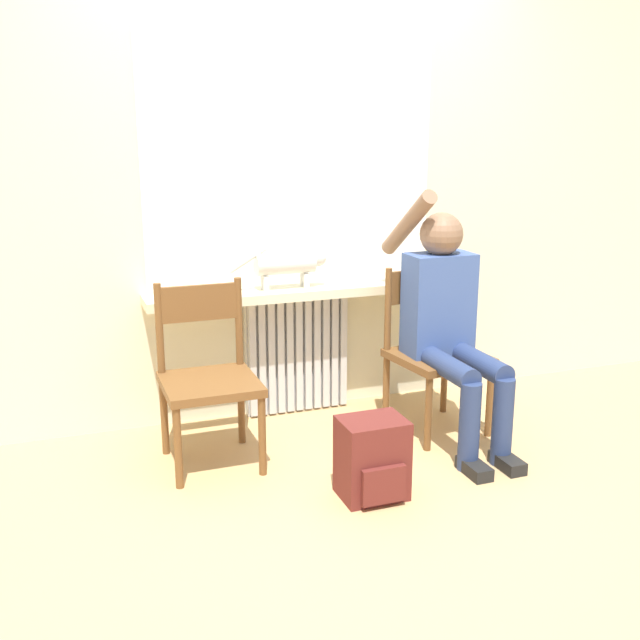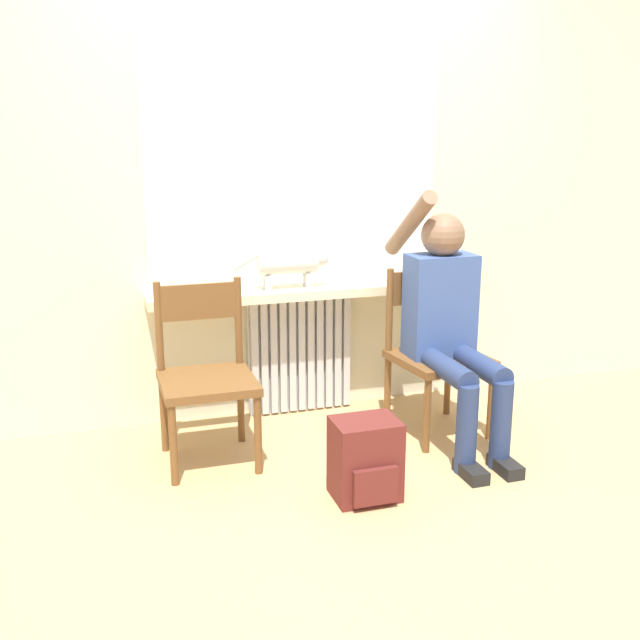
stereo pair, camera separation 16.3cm
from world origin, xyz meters
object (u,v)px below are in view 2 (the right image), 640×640
chair_left (206,373)px  backpack (366,460)px  chair_right (435,351)px  cat (291,263)px  person (449,318)px

chair_left → backpack: (0.58, -0.60, -0.26)m
chair_right → cat: bearing=142.0°
person → backpack: size_ratio=3.59×
cat → backpack: size_ratio=1.52×
person → cat: person is taller
chair_left → cat: 0.79m
chair_right → cat: cat is taller
chair_right → cat: (-0.67, 0.39, 0.43)m
chair_right → person: person is taller
person → cat: bearing=142.3°
person → backpack: bearing=-142.5°
chair_right → backpack: (-0.62, -0.60, -0.26)m
chair_left → person: bearing=-6.1°
chair_left → person: 1.23m
chair_left → person: person is taller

